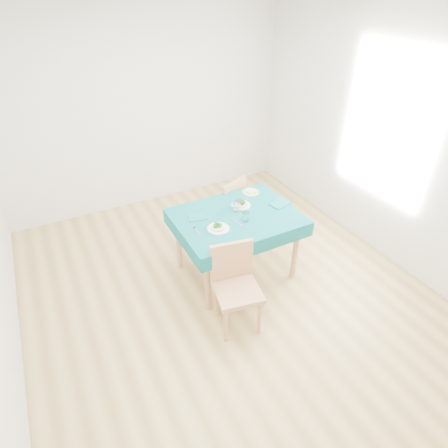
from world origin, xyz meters
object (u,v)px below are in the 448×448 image
chair_far (223,203)px  side_plate (251,192)px  table (236,245)px  bowl_near (218,226)px  chair_near (238,285)px  bowl_far (241,203)px

chair_far → side_plate: size_ratio=5.02×
table → bowl_near: bowl_near is taller
table → chair_near: (-0.37, -0.68, 0.13)m
chair_far → side_plate: 0.47m
chair_near → bowl_far: (0.51, 0.83, 0.28)m
chair_far → bowl_far: 0.63m
bowl_far → side_plate: size_ratio=1.07×
chair_far → side_plate: bearing=96.3°
bowl_near → side_plate: bowl_near is taller
chair_far → side_plate: chair_far is taller
chair_far → bowl_far: (-0.07, -0.55, 0.30)m
chair_far → side_plate: (0.18, -0.34, 0.27)m
chair_far → chair_near: bearing=45.9°
bowl_near → side_plate: size_ratio=1.12×
chair_near → side_plate: size_ratio=5.20×
table → bowl_near: bearing=-154.9°
chair_far → bowl_near: size_ratio=4.48×
chair_far → table: bearing=52.1°
bowl_far → bowl_near: bearing=-146.1°
chair_near → side_plate: bearing=64.5°
bowl_far → side_plate: bearing=39.2°
chair_near → chair_far: 1.49m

